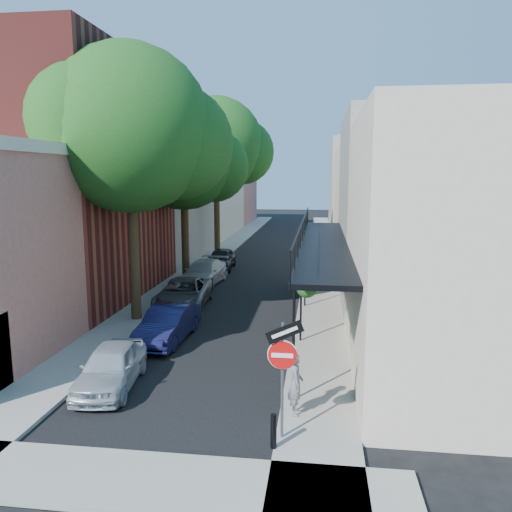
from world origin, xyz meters
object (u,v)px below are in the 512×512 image
(oak_mid, at_px, (191,160))
(parked_car_b, at_px, (168,324))
(sign_post, at_px, (283,360))
(bollard, at_px, (274,431))
(parked_car_d, at_px, (204,273))
(parked_car_e, at_px, (221,259))
(oak_far, at_px, (223,147))
(parked_car_c, at_px, (184,294))
(pedestrian, at_px, (295,384))
(parked_car_a, at_px, (111,367))
(oak_near, at_px, (142,133))

(oak_mid, distance_m, parked_car_b, 12.51)
(sign_post, distance_m, bollard, 1.60)
(parked_car_d, distance_m, parked_car_e, 4.68)
(sign_post, bearing_deg, parked_car_d, 109.30)
(oak_far, bearing_deg, parked_car_c, -86.23)
(parked_car_c, xyz_separation_m, parked_car_d, (-0.23, 5.06, 0.01))
(parked_car_b, xyz_separation_m, parked_car_c, (-0.71, 4.73, 0.01))
(parked_car_b, height_order, pedestrian, pedestrian)
(sign_post, bearing_deg, oak_far, 103.91)
(oak_far, distance_m, parked_car_a, 25.10)
(oak_near, xyz_separation_m, oak_mid, (-0.05, 7.97, -0.82))
(sign_post, distance_m, oak_far, 27.80)
(parked_car_d, bearing_deg, pedestrian, -63.28)
(parked_car_a, height_order, pedestrian, pedestrian)
(parked_car_b, distance_m, parked_car_e, 14.49)
(parked_car_c, relative_size, pedestrian, 2.96)
(oak_mid, bearing_deg, parked_car_c, -79.89)
(bollard, relative_size, parked_car_b, 0.20)
(parked_car_c, distance_m, pedestrian, 11.68)
(sign_post, distance_m, parked_car_a, 5.93)
(parked_car_b, bearing_deg, pedestrian, -43.93)
(parked_car_a, relative_size, parked_car_c, 0.77)
(pedestrian, bearing_deg, parked_car_d, 13.62)
(bollard, xyz_separation_m, parked_car_c, (-5.37, 11.85, 0.15))
(parked_car_c, bearing_deg, parked_car_e, 86.91)
(parked_car_e, height_order, pedestrian, pedestrian)
(sign_post, relative_size, pedestrian, 1.83)
(oak_mid, relative_size, parked_car_b, 2.54)
(parked_car_b, relative_size, parked_car_d, 0.86)
(bollard, relative_size, oak_mid, 0.08)
(oak_far, height_order, parked_car_c, oak_far)
(parked_car_c, bearing_deg, parked_car_d, 88.63)
(parked_car_a, bearing_deg, parked_car_d, 85.67)
(oak_mid, height_order, pedestrian, oak_mid)
(parked_car_a, bearing_deg, parked_car_e, 84.89)
(parked_car_a, xyz_separation_m, parked_car_d, (-0.53, 14.02, 0.05))
(oak_near, bearing_deg, parked_car_c, 64.51)
(parked_car_e, bearing_deg, parked_car_a, -91.43)
(oak_mid, bearing_deg, oak_far, 89.59)
(sign_post, distance_m, pedestrian, 1.67)
(bollard, relative_size, parked_car_d, 0.17)
(parked_car_a, bearing_deg, oak_mid, 88.70)
(oak_far, height_order, parked_car_a, oak_far)
(bollard, xyz_separation_m, oak_near, (-6.37, 9.76, 7.36))
(oak_near, distance_m, parked_car_e, 13.87)
(parked_car_d, distance_m, pedestrian, 16.35)
(sign_post, bearing_deg, parked_car_a, 155.20)
(oak_mid, height_order, parked_car_a, oak_mid)
(oak_far, xyz_separation_m, parked_car_e, (0.83, -5.18, -7.57))
(sign_post, xyz_separation_m, parked_car_a, (-5.23, 2.42, -1.40))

